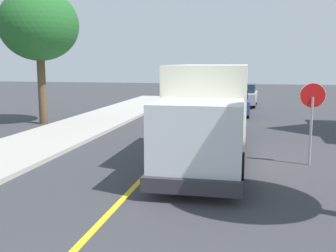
{
  "coord_description": "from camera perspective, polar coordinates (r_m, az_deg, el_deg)",
  "views": [
    {
      "loc": [
        2.98,
        -2.64,
        3.28
      ],
      "look_at": [
        0.56,
        8.89,
        1.4
      ],
      "focal_mm": 42.69,
      "sensor_mm": 36.0,
      "label": 1
    }
  ],
  "objects": [
    {
      "name": "street_tree_down_block",
      "position": [
        22.46,
        -17.95,
        13.48
      ],
      "size": [
        4.12,
        4.12,
        7.06
      ],
      "color": "brown",
      "rests_on": "ground"
    },
    {
      "name": "parked_car_near",
      "position": [
        18.78,
        7.69,
        1.37
      ],
      "size": [
        1.88,
        4.43,
        1.67
      ],
      "color": "#4C564C",
      "rests_on": "ground"
    },
    {
      "name": "parked_car_mid",
      "position": [
        25.48,
        9.47,
        3.34
      ],
      "size": [
        1.92,
        4.45,
        1.67
      ],
      "color": "#2D4793",
      "rests_on": "ground"
    },
    {
      "name": "parked_car_far",
      "position": [
        30.96,
        10.84,
        4.3
      ],
      "size": [
        2.01,
        4.48,
        1.67
      ],
      "color": "#B7B7BC",
      "rests_on": "ground"
    },
    {
      "name": "centre_line_yellow",
      "position": [
        13.39,
        -1.39,
        -5.09
      ],
      "size": [
        0.16,
        56.0,
        0.01
      ],
      "primitive_type": "cube",
      "color": "gold",
      "rests_on": "ground"
    },
    {
      "name": "stop_sign",
      "position": [
        13.47,
        19.88,
        2.45
      ],
      "size": [
        0.8,
        0.1,
        2.65
      ],
      "color": "gray",
      "rests_on": "ground"
    },
    {
      "name": "box_truck",
      "position": [
        12.85,
        5.76,
        2.26
      ],
      "size": [
        2.46,
        7.2,
        3.2
      ],
      "color": "#F2EDCC",
      "rests_on": "ground"
    }
  ]
}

